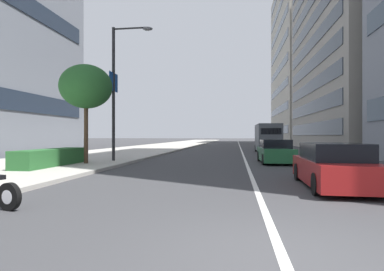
# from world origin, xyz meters

# --- Properties ---
(ground_plane) EXTENTS (400.00, 400.00, 0.00)m
(ground_plane) POSITION_xyz_m (0.00, 0.00, 0.00)
(ground_plane) COLOR #3A3A3D
(sidewalk_right_plaza) EXTENTS (160.00, 8.99, 0.15)m
(sidewalk_right_plaza) POSITION_xyz_m (30.00, 11.14, 0.07)
(sidewalk_right_plaza) COLOR #B2ADA3
(sidewalk_right_plaza) RESTS_ON ground
(lane_centre_stripe) EXTENTS (110.00, 0.16, 0.01)m
(lane_centre_stripe) POSITION_xyz_m (35.00, 0.00, 0.00)
(lane_centre_stripe) COLOR silver
(lane_centre_stripe) RESTS_ON ground
(car_mid_block_traffic) EXTENTS (4.53, 1.90, 1.40)m
(car_mid_block_traffic) POSITION_xyz_m (6.02, -2.40, 0.67)
(car_mid_block_traffic) COLOR maroon
(car_mid_block_traffic) RESTS_ON ground
(car_approaching_light) EXTENTS (4.26, 1.89, 1.40)m
(car_approaching_light) POSITION_xyz_m (14.83, -1.71, 0.66)
(car_approaching_light) COLOR #236038
(car_approaching_light) RESTS_ON ground
(delivery_van_ahead) EXTENTS (5.85, 2.16, 2.72)m
(delivery_van_ahead) POSITION_xyz_m (26.47, -2.42, 1.45)
(delivery_van_ahead) COLOR #4C5156
(delivery_van_ahead) RESTS_ON ground
(street_lamp_with_banners) EXTENTS (1.26, 2.49, 7.95)m
(street_lamp_with_banners) POSITION_xyz_m (13.49, 7.49, 4.96)
(street_lamp_with_banners) COLOR #232326
(street_lamp_with_banners) RESTS_ON sidewalk_right_plaza
(clipped_hedge_bed) EXTENTS (4.70, 1.10, 0.82)m
(clipped_hedge_bed) POSITION_xyz_m (9.94, 9.64, 0.56)
(clipped_hedge_bed) COLOR #28602D
(clipped_hedge_bed) RESTS_ON sidewalk_right_plaza
(street_tree_by_lamp_post) EXTENTS (2.77, 2.77, 5.29)m
(street_tree_by_lamp_post) POSITION_xyz_m (11.50, 8.58, 4.25)
(street_tree_by_lamp_post) COLOR #473323
(street_tree_by_lamp_post) RESTS_ON sidewalk_right_plaza
(office_tower_near_left) EXTENTS (26.58, 14.41, 30.70)m
(office_tower_near_left) POSITION_xyz_m (36.34, -15.79, 15.35)
(office_tower_near_left) COLOR gray
(office_tower_near_left) RESTS_ON ground
(office_tower_mid_left) EXTENTS (28.88, 17.11, 35.40)m
(office_tower_mid_left) POSITION_xyz_m (65.91, -17.15, 17.70)
(office_tower_mid_left) COLOR #B7B2A3
(office_tower_mid_left) RESTS_ON ground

